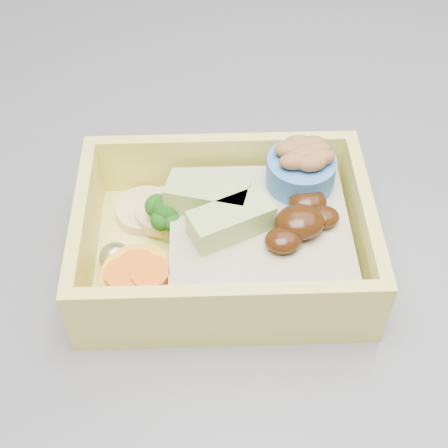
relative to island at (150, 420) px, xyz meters
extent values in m
cube|color=brown|center=(0.00, 0.00, -0.02)|extent=(1.20, 0.80, 0.88)
cube|color=#3A3A3F|center=(0.00, 0.00, 0.44)|extent=(1.24, 0.84, 0.04)
cube|color=#E6E05F|center=(0.09, -0.09, 0.46)|extent=(0.22, 0.17, 0.01)
cube|color=#E6E05F|center=(0.10, -0.02, 0.49)|extent=(0.21, 0.03, 0.05)
cube|color=#E6E05F|center=(0.09, -0.16, 0.49)|extent=(0.21, 0.03, 0.05)
cube|color=#E6E05F|center=(0.19, -0.10, 0.49)|extent=(0.02, 0.13, 0.05)
cube|color=#E6E05F|center=(0.00, -0.08, 0.49)|extent=(0.02, 0.13, 0.05)
cube|color=tan|center=(0.12, -0.09, 0.48)|extent=(0.14, 0.12, 0.03)
ellipsoid|color=black|center=(0.14, -0.10, 0.51)|extent=(0.04, 0.03, 0.02)
ellipsoid|color=black|center=(0.15, -0.08, 0.51)|extent=(0.03, 0.03, 0.02)
ellipsoid|color=black|center=(0.13, -0.11, 0.51)|extent=(0.03, 0.02, 0.01)
ellipsoid|color=black|center=(0.16, -0.10, 0.51)|extent=(0.02, 0.02, 0.01)
cube|color=#9FC567|center=(0.10, -0.10, 0.51)|extent=(0.06, 0.04, 0.02)
cube|color=#9FC567|center=(0.08, -0.07, 0.51)|extent=(0.06, 0.04, 0.02)
cylinder|color=#70A257|center=(0.06, -0.07, 0.48)|extent=(0.01, 0.01, 0.02)
sphere|color=#1A5714|center=(0.06, -0.07, 0.50)|extent=(0.02, 0.02, 0.02)
sphere|color=#1A5714|center=(0.06, -0.06, 0.50)|extent=(0.02, 0.02, 0.02)
sphere|color=#1A5714|center=(0.05, -0.06, 0.50)|extent=(0.02, 0.02, 0.02)
sphere|color=#1A5714|center=(0.06, -0.08, 0.49)|extent=(0.02, 0.02, 0.02)
sphere|color=#1A5714|center=(0.05, -0.07, 0.49)|extent=(0.02, 0.02, 0.02)
sphere|color=#1A5714|center=(0.06, -0.06, 0.49)|extent=(0.02, 0.02, 0.02)
cylinder|color=gold|center=(0.03, -0.12, 0.48)|extent=(0.05, 0.05, 0.02)
cylinder|color=orange|center=(0.03, -0.11, 0.49)|extent=(0.03, 0.03, 0.00)
cylinder|color=orange|center=(0.02, -0.12, 0.50)|extent=(0.03, 0.03, 0.00)
cylinder|color=orange|center=(0.04, -0.12, 0.50)|extent=(0.03, 0.03, 0.00)
cylinder|color=tan|center=(0.04, -0.04, 0.47)|extent=(0.05, 0.05, 0.01)
cylinder|color=tan|center=(0.05, -0.05, 0.48)|extent=(0.05, 0.05, 0.01)
ellipsoid|color=silver|center=(0.07, -0.04, 0.48)|extent=(0.02, 0.02, 0.02)
ellipsoid|color=silver|center=(0.02, -0.09, 0.48)|extent=(0.02, 0.02, 0.02)
cylinder|color=#3A75C7|center=(0.15, -0.05, 0.51)|extent=(0.05, 0.05, 0.02)
ellipsoid|color=brown|center=(0.15, -0.05, 0.53)|extent=(0.02, 0.02, 0.01)
ellipsoid|color=brown|center=(0.16, -0.05, 0.53)|extent=(0.02, 0.02, 0.01)
ellipsoid|color=brown|center=(0.15, -0.05, 0.53)|extent=(0.02, 0.02, 0.01)
ellipsoid|color=brown|center=(0.16, -0.06, 0.53)|extent=(0.02, 0.02, 0.01)
ellipsoid|color=brown|center=(0.15, -0.06, 0.53)|extent=(0.02, 0.02, 0.01)
ellipsoid|color=brown|center=(0.17, -0.06, 0.53)|extent=(0.02, 0.02, 0.01)
ellipsoid|color=brown|center=(0.15, -0.04, 0.53)|extent=(0.02, 0.02, 0.01)
ellipsoid|color=brown|center=(0.16, -0.05, 0.53)|extent=(0.02, 0.02, 0.01)
camera|label=1|loc=(0.06, -0.38, 0.83)|focal=50.00mm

